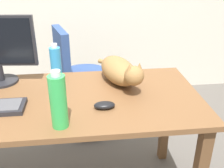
{
  "coord_description": "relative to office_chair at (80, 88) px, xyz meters",
  "views": [
    {
      "loc": [
        0.09,
        -1.32,
        1.46
      ],
      "look_at": [
        0.24,
        0.02,
        0.81
      ],
      "focal_mm": 42.54,
      "sensor_mm": 36.0,
      "label": 1
    }
  ],
  "objects": [
    {
      "name": "computer_mouse",
      "position": [
        0.14,
        -0.92,
        0.35
      ],
      "size": [
        0.11,
        0.06,
        0.04
      ],
      "primitive_type": "ellipsoid",
      "color": "black",
      "rests_on": "desk"
    },
    {
      "name": "desk",
      "position": [
        -0.05,
        -0.78,
        0.22
      ],
      "size": [
        1.48,
        0.73,
        0.75
      ],
      "color": "brown",
      "rests_on": "ground_plane"
    },
    {
      "name": "cat",
      "position": [
        0.26,
        -0.62,
        0.41
      ],
      "size": [
        0.27,
        0.6,
        0.2
      ],
      "color": "olive",
      "rests_on": "desk"
    },
    {
      "name": "spray_bottle",
      "position": [
        -0.08,
        -1.05,
        0.46
      ],
      "size": [
        0.08,
        0.08,
        0.28
      ],
      "color": "green",
      "rests_on": "desk"
    },
    {
      "name": "water_bottle",
      "position": [
        -0.13,
        -0.58,
        0.45
      ],
      "size": [
        0.07,
        0.07,
        0.25
      ],
      "color": "#2D8CD1",
      "rests_on": "desk"
    },
    {
      "name": "office_chair",
      "position": [
        0.0,
        0.0,
        0.0
      ],
      "size": [
        0.5,
        0.48,
        0.95
      ],
      "color": "black",
      "rests_on": "ground_plane"
    }
  ]
}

